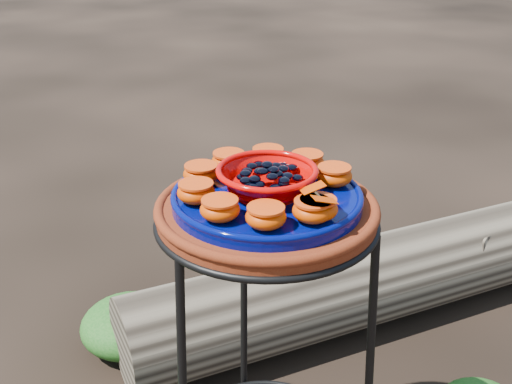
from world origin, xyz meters
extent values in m
cylinder|color=#63190A|center=(0.00, 0.00, 0.72)|extent=(0.39, 0.39, 0.03)
cylinder|color=#00063A|center=(0.00, 0.00, 0.74)|extent=(0.34, 0.34, 0.02)
ellipsoid|color=#B13D00|center=(0.06, -0.11, 0.77)|extent=(0.07, 0.07, 0.04)
ellipsoid|color=#B13D00|center=(0.13, 0.01, 0.77)|extent=(0.07, 0.07, 0.04)
ellipsoid|color=#B13D00|center=(0.10, 0.08, 0.77)|extent=(0.07, 0.07, 0.04)
ellipsoid|color=#B13D00|center=(0.03, 0.12, 0.77)|extent=(0.07, 0.07, 0.04)
ellipsoid|color=#B13D00|center=(-0.05, 0.12, 0.77)|extent=(0.07, 0.07, 0.04)
ellipsoid|color=#B13D00|center=(-0.11, 0.07, 0.77)|extent=(0.07, 0.07, 0.04)
ellipsoid|color=#B13D00|center=(-0.13, -0.01, 0.77)|extent=(0.07, 0.07, 0.04)
ellipsoid|color=#B13D00|center=(-0.10, -0.08, 0.77)|extent=(0.07, 0.07, 0.04)
ellipsoid|color=#B13D00|center=(-0.03, -0.12, 0.77)|extent=(0.07, 0.07, 0.04)
ellipsoid|color=#B13D00|center=(0.05, -0.12, 0.77)|extent=(0.07, 0.07, 0.04)
ellipsoid|color=#114811|center=(-0.26, 0.62, 0.07)|extent=(0.29, 0.29, 0.15)
camera|label=1|loc=(-0.25, -0.99, 1.23)|focal=45.00mm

